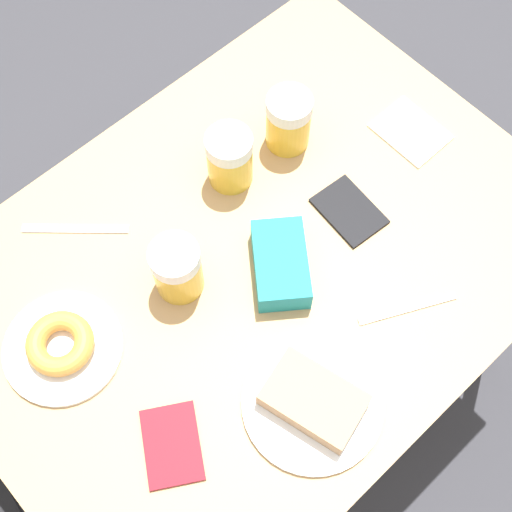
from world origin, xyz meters
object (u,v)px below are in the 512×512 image
object	(u,v)px
beer_mug_left	(288,121)
beer_mug_center	(177,269)
plate_with_cake	(313,401)
fork	(407,309)
passport_near_edge	(172,445)
napkin_folded	(412,133)
knife	(75,229)
beer_mug_right	(230,159)
passport_far_edge	(349,211)
plate_with_donut	(61,345)
blue_pouch	(281,264)

from	to	relation	value
beer_mug_left	beer_mug_center	xyz separation A→B (m)	(-0.09, 0.34, 0.00)
plate_with_cake	fork	world-z (taller)	plate_with_cake
beer_mug_left	fork	xyz separation A→B (m)	(-0.39, 0.09, -0.06)
fork	passport_near_edge	xyz separation A→B (m)	(0.10, 0.45, 0.00)
beer_mug_center	napkin_folded	distance (m)	0.54
beer_mug_left	knife	size ratio (longest dim) A/B	0.80
plate_with_cake	knife	world-z (taller)	plate_with_cake
beer_mug_right	passport_far_edge	size ratio (longest dim) A/B	0.91
beer_mug_left	knife	xyz separation A→B (m)	(0.12, 0.42, -0.06)
plate_with_donut	fork	world-z (taller)	plate_with_donut
knife	fork	bearing A→B (deg)	-147.33
knife	blue_pouch	size ratio (longest dim) A/B	0.86
beer_mug_right	passport_near_edge	world-z (taller)	beer_mug_right
plate_with_cake	plate_with_donut	world-z (taller)	plate_with_cake
beer_mug_right	napkin_folded	world-z (taller)	beer_mug_right
napkin_folded	blue_pouch	size ratio (longest dim) A/B	0.76
blue_pouch	passport_far_edge	bearing A→B (deg)	-89.76
plate_with_donut	napkin_folded	distance (m)	0.76
plate_with_cake	fork	size ratio (longest dim) A/B	1.41
plate_with_donut	knife	distance (m)	0.23
passport_near_edge	blue_pouch	bearing A→B (deg)	-72.66
plate_with_donut	knife	xyz separation A→B (m)	(0.17, -0.15, -0.01)
plate_with_cake	beer_mug_right	distance (m)	0.46
plate_with_cake	beer_mug_left	size ratio (longest dim) A/B	1.89
plate_with_cake	plate_with_donut	xyz separation A→B (m)	(0.35, 0.24, -0.00)
plate_with_cake	beer_mug_left	world-z (taller)	beer_mug_left
napkin_folded	plate_with_donut	bearing A→B (deg)	82.21
beer_mug_center	beer_mug_right	xyz separation A→B (m)	(0.10, -0.21, 0.00)
napkin_folded	passport_far_edge	bearing A→B (deg)	100.06
beer_mug_right	blue_pouch	world-z (taller)	beer_mug_right
beer_mug_center	knife	size ratio (longest dim) A/B	0.80
beer_mug_right	passport_far_edge	distance (m)	0.24
blue_pouch	plate_with_cake	bearing A→B (deg)	149.12
plate_with_cake	beer_mug_right	bearing A→B (deg)	-24.71
passport_near_edge	blue_pouch	world-z (taller)	blue_pouch
fork	knife	world-z (taller)	same
plate_with_donut	beer_mug_right	distance (m)	0.44
napkin_folded	fork	distance (m)	0.37
knife	passport_near_edge	bearing A→B (deg)	164.25
plate_with_cake	knife	distance (m)	0.53
passport_far_edge	passport_near_edge	bearing A→B (deg)	101.67
beer_mug_right	knife	distance (m)	0.31
napkin_folded	passport_far_edge	size ratio (longest dim) A/B	1.00
napkin_folded	knife	bearing A→B (deg)	65.78
fork	plate_with_donut	bearing A→B (deg)	54.32
passport_near_edge	beer_mug_center	bearing A→B (deg)	-42.74
plate_with_cake	passport_near_edge	bearing A→B (deg)	63.73
beer_mug_center	beer_mug_left	bearing A→B (deg)	-75.15
plate_with_cake	fork	xyz separation A→B (m)	(0.01, -0.24, -0.02)
plate_with_cake	napkin_folded	xyz separation A→B (m)	(0.25, -0.51, -0.02)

